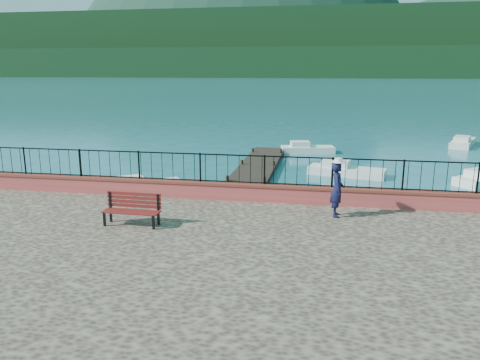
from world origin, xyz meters
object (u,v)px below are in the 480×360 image
(boat_0, at_px, (141,184))
(boat_4, at_px, (308,147))
(boat_1, at_px, (347,168))
(boat_5, at_px, (463,140))
(person, at_px, (337,189))
(park_bench, at_px, (132,216))

(boat_0, relative_size, boat_4, 1.09)
(boat_1, height_order, boat_5, same)
(boat_1, bearing_deg, person, -80.86)
(park_bench, bearing_deg, boat_4, 78.79)
(park_bench, xyz_separation_m, person, (5.71, 1.87, 0.55))
(park_bench, distance_m, boat_0, 8.23)
(park_bench, xyz_separation_m, boat_1, (6.51, 12.95, -1.08))
(boat_0, bearing_deg, boat_4, 22.46)
(boat_4, bearing_deg, person, -96.27)
(person, bearing_deg, boat_5, -24.51)
(park_bench, distance_m, boat_4, 20.01)
(boat_0, height_order, boat_5, same)
(park_bench, bearing_deg, boat_5, 58.97)
(park_bench, height_order, boat_5, park_bench)
(park_bench, relative_size, boat_1, 0.41)
(boat_5, bearing_deg, person, 178.76)
(person, height_order, boat_4, person)
(person, bearing_deg, boat_4, 3.34)
(park_bench, distance_m, person, 6.04)
(boat_4, bearing_deg, park_bench, -113.30)
(boat_4, bearing_deg, boat_0, -131.91)
(person, bearing_deg, park_bench, 106.61)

